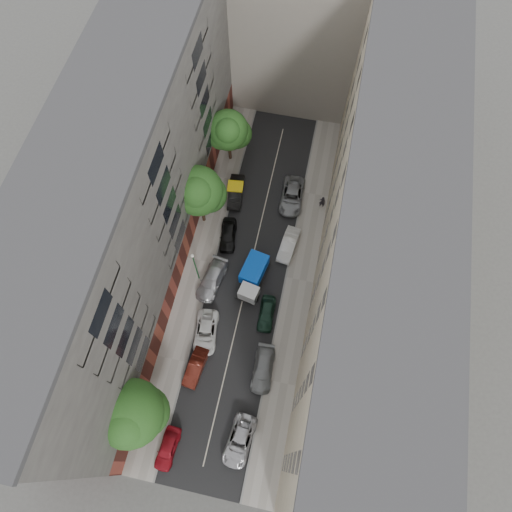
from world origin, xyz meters
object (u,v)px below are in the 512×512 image
(car_left_0, at_px, (168,448))
(pedestrian, at_px, (322,202))
(car_right_4, at_px, (292,196))
(tree_mid, at_px, (199,193))
(car_left_4, at_px, (228,235))
(car_left_5, at_px, (236,192))
(tree_far, at_px, (229,132))
(lamp_post, at_px, (195,264))
(car_right_3, at_px, (289,245))
(car_right_1, at_px, (263,369))
(car_right_0, at_px, (240,441))
(car_left_3, at_px, (212,280))
(car_left_1, at_px, (196,367))
(tarp_truck, at_px, (253,276))
(car_left_2, at_px, (206,332))
(car_right_2, at_px, (267,314))
(tree_near, at_px, (132,415))

(car_left_0, bearing_deg, pedestrian, 74.36)
(car_right_4, height_order, tree_mid, tree_mid)
(car_left_4, relative_size, car_right_4, 0.79)
(car_left_5, height_order, tree_far, tree_far)
(tree_mid, height_order, lamp_post, tree_mid)
(tree_mid, relative_size, pedestrian, 4.70)
(car_right_3, distance_m, tree_mid, 11.30)
(car_right_1, relative_size, pedestrian, 2.55)
(car_right_0, height_order, car_right_4, car_right_4)
(car_left_3, xyz_separation_m, lamp_post, (-1.51, 0.15, 3.08))
(car_left_1, bearing_deg, car_left_4, 98.14)
(tarp_truck, relative_size, car_right_0, 1.13)
(car_left_2, distance_m, car_left_3, 5.66)
(car_left_2, distance_m, car_left_4, 11.21)
(car_left_1, relative_size, car_left_4, 0.95)
(lamp_post, bearing_deg, tarp_truck, 9.12)
(car_left_1, height_order, tree_mid, tree_mid)
(car_left_2, distance_m, car_right_2, 6.45)
(car_left_4, relative_size, tree_mid, 0.48)
(car_right_1, bearing_deg, car_left_2, 156.79)
(car_right_3, bearing_deg, tree_far, 138.40)
(car_right_3, height_order, car_right_4, car_right_4)
(lamp_post, bearing_deg, tree_mid, 99.74)
(car_left_0, relative_size, car_right_0, 0.81)
(car_left_3, height_order, tree_mid, tree_mid)
(car_left_1, relative_size, lamp_post, 0.69)
(car_left_2, distance_m, tree_near, 11.02)
(tree_mid, distance_m, pedestrian, 14.40)
(car_right_0, xyz_separation_m, car_right_2, (0.00, 12.40, 0.00))
(car_left_0, height_order, lamp_post, lamp_post)
(car_right_1, bearing_deg, tree_near, -147.73)
(car_left_1, relative_size, pedestrian, 2.15)
(car_left_2, bearing_deg, car_left_4, 84.26)
(tarp_truck, height_order, car_left_3, tarp_truck)
(car_left_3, bearing_deg, pedestrian, 58.91)
(tarp_truck, bearing_deg, car_right_4, 89.52)
(car_right_2, bearing_deg, tree_far, 111.58)
(car_left_0, bearing_deg, tree_near, 149.71)
(tarp_truck, height_order, lamp_post, lamp_post)
(car_right_2, bearing_deg, tree_near, -128.30)
(car_right_0, distance_m, car_right_3, 20.62)
(car_right_4, xyz_separation_m, lamp_post, (-7.98, -11.85, 3.08))
(car_right_1, distance_m, tree_near, 12.96)
(car_left_3, xyz_separation_m, pedestrian, (10.00, 11.76, 0.35))
(car_right_2, relative_size, pedestrian, 2.11)
(tree_far, height_order, lamp_post, tree_far)
(car_left_4, height_order, car_right_2, car_left_4)
(car_left_2, distance_m, car_left_5, 16.82)
(car_right_2, xyz_separation_m, pedestrian, (3.60, 14.16, 0.42))
(tree_near, xyz_separation_m, tree_mid, (-0.00, 22.00, 0.59))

